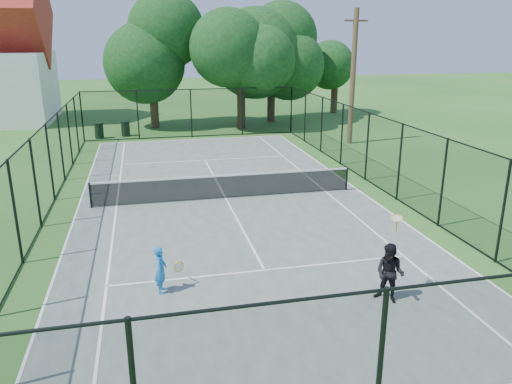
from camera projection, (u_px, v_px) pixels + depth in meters
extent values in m
plane|color=#22591E|center=(226.00, 200.00, 19.42)|extent=(120.00, 120.00, 0.00)
cube|color=#4F5D54|center=(226.00, 199.00, 19.41)|extent=(11.00, 24.00, 0.06)
cylinder|color=black|center=(90.00, 195.00, 18.20)|extent=(0.08, 0.08, 0.95)
cylinder|color=black|center=(347.00, 179.00, 20.31)|extent=(0.08, 0.08, 0.95)
cube|color=black|center=(226.00, 187.00, 19.26)|extent=(10.00, 0.03, 0.88)
cube|color=white|center=(225.00, 176.00, 19.12)|extent=(10.00, 0.05, 0.06)
cylinder|color=#332114|center=(154.00, 103.00, 34.14)|extent=(0.56, 0.56, 3.47)
sphere|color=black|center=(151.00, 53.00, 33.15)|extent=(6.26, 6.26, 6.26)
cylinder|color=#332114|center=(241.00, 102.00, 33.95)|extent=(0.56, 0.56, 3.63)
sphere|color=black|center=(241.00, 49.00, 32.92)|extent=(6.50, 6.50, 6.50)
cylinder|color=#332114|center=(271.00, 99.00, 36.71)|extent=(0.56, 0.56, 3.30)
sphere|color=black|center=(271.00, 58.00, 35.82)|extent=(5.24, 5.24, 5.24)
cylinder|color=#332114|center=(334.00, 99.00, 41.13)|extent=(0.56, 0.56, 2.26)
sphere|color=black|center=(335.00, 73.00, 40.50)|extent=(3.95, 3.95, 3.95)
cylinder|color=black|center=(99.00, 131.00, 30.92)|extent=(0.54, 0.54, 0.94)
cylinder|color=black|center=(98.00, 123.00, 30.77)|extent=(0.58, 0.58, 0.05)
cylinder|color=black|center=(125.00, 129.00, 31.66)|extent=(0.54, 0.54, 0.90)
cylinder|color=black|center=(125.00, 122.00, 31.52)|extent=(0.58, 0.58, 0.05)
cylinder|color=#4C3823|center=(353.00, 78.00, 28.54)|extent=(0.30, 0.30, 7.60)
cube|color=#4C3823|center=(356.00, 21.00, 27.61)|extent=(1.40, 0.10, 0.10)
imported|color=#1672BF|center=(161.00, 269.00, 12.15)|extent=(0.36, 0.48, 1.20)
torus|color=gold|center=(179.00, 267.00, 12.40)|extent=(0.27, 0.18, 0.29)
cylinder|color=silver|center=(179.00, 267.00, 12.40)|extent=(0.23, 0.15, 0.25)
imported|color=black|center=(390.00, 273.00, 11.69)|extent=(0.88, 0.89, 1.45)
torus|color=gold|center=(397.00, 218.00, 11.70)|extent=(0.30, 0.28, 0.14)
cylinder|color=silver|center=(397.00, 218.00, 11.70)|extent=(0.26, 0.24, 0.11)
sphere|color=#CCE526|center=(395.00, 217.00, 11.94)|extent=(0.07, 0.07, 0.07)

